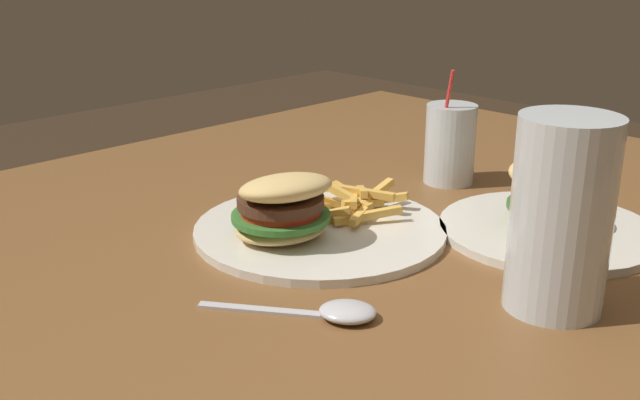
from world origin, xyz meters
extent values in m
cube|color=brown|center=(0.00, 0.00, 0.73)|extent=(1.57, 1.26, 0.03)
cylinder|color=brown|center=(-0.71, -0.56, 0.36)|extent=(0.09, 0.09, 0.71)
cylinder|color=silver|center=(-0.08, -0.12, 0.75)|extent=(0.30, 0.30, 0.01)
ellipsoid|color=#DBB770|center=(-0.02, -0.12, 0.76)|extent=(0.13, 0.11, 0.02)
cylinder|color=#38752D|center=(-0.02, -0.12, 0.78)|extent=(0.14, 0.14, 0.01)
cylinder|color=red|center=(-0.02, -0.12, 0.79)|extent=(0.11, 0.11, 0.01)
cylinder|color=#4C2D1E|center=(-0.02, -0.12, 0.80)|extent=(0.12, 0.12, 0.01)
ellipsoid|color=#DBB770|center=(-0.02, -0.11, 0.82)|extent=(0.13, 0.12, 0.04)
cube|color=gold|center=(-0.08, -0.12, 0.76)|extent=(0.06, 0.03, 0.02)
cube|color=gold|center=(-0.15, -0.11, 0.78)|extent=(0.03, 0.07, 0.01)
cube|color=gold|center=(-0.17, -0.11, 0.76)|extent=(0.04, 0.07, 0.03)
cube|color=gold|center=(-0.08, -0.12, 0.76)|extent=(0.05, 0.07, 0.03)
cube|color=gold|center=(-0.17, -0.16, 0.76)|extent=(0.01, 0.06, 0.03)
cube|color=gold|center=(-0.16, -0.14, 0.77)|extent=(0.02, 0.08, 0.01)
cube|color=gold|center=(-0.14, -0.12, 0.77)|extent=(0.06, 0.06, 0.02)
cube|color=gold|center=(-0.16, -0.11, 0.77)|extent=(0.08, 0.01, 0.03)
cube|color=gold|center=(-0.12, -0.09, 0.77)|extent=(0.07, 0.04, 0.01)
cube|color=gold|center=(-0.12, -0.08, 0.76)|extent=(0.08, 0.05, 0.02)
cube|color=gold|center=(-0.13, -0.15, 0.76)|extent=(0.07, 0.06, 0.03)
cube|color=gold|center=(-0.11, -0.15, 0.76)|extent=(0.09, 0.02, 0.03)
cube|color=gold|center=(-0.09, -0.15, 0.76)|extent=(0.05, 0.08, 0.03)
cube|color=gold|center=(-0.16, -0.12, 0.77)|extent=(0.05, 0.05, 0.02)
cube|color=gold|center=(-0.14, -0.10, 0.77)|extent=(0.06, 0.03, 0.01)
cube|color=gold|center=(-0.13, -0.12, 0.78)|extent=(0.02, 0.07, 0.03)
cylinder|color=silver|center=(-0.10, 0.17, 0.84)|extent=(0.09, 0.09, 0.19)
cylinder|color=#B26B19|center=(-0.10, 0.17, 0.82)|extent=(0.08, 0.08, 0.15)
cylinder|color=silver|center=(-0.35, -0.13, 0.80)|extent=(0.07, 0.07, 0.11)
cylinder|color=#EFA819|center=(-0.35, -0.13, 0.79)|extent=(0.06, 0.06, 0.09)
cylinder|color=red|center=(-0.33, -0.13, 0.83)|extent=(0.01, 0.03, 0.16)
ellipsoid|color=silver|center=(0.05, 0.05, 0.75)|extent=(0.07, 0.07, 0.01)
cube|color=silver|center=(0.10, -0.02, 0.75)|extent=(0.08, 0.11, 0.00)
cylinder|color=silver|center=(-0.27, 0.08, 0.75)|extent=(0.26, 0.26, 0.01)
ellipsoid|color=#DBB770|center=(-0.27, 0.08, 0.76)|extent=(0.12, 0.11, 0.02)
cylinder|color=#38752D|center=(-0.27, 0.08, 0.78)|extent=(0.13, 0.13, 0.01)
cylinder|color=red|center=(-0.27, 0.08, 0.79)|extent=(0.10, 0.10, 0.01)
cylinder|color=#4C2D1E|center=(-0.27, 0.08, 0.80)|extent=(0.11, 0.11, 0.01)
ellipsoid|color=#DBB770|center=(-0.26, 0.06, 0.82)|extent=(0.12, 0.11, 0.03)
camera|label=1|loc=(0.50, 0.47, 1.08)|focal=42.00mm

